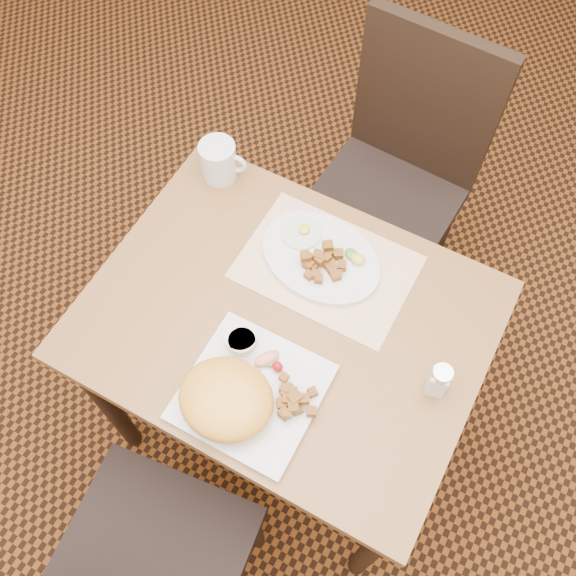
# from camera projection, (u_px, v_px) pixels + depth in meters

# --- Properties ---
(ground) EXTENTS (8.00, 8.00, 0.00)m
(ground) POSITION_uv_depth(u_px,v_px,m) (286.00, 417.00, 2.12)
(ground) COLOR black
(ground) RESTS_ON ground
(table) EXTENTS (0.90, 0.70, 0.75)m
(table) POSITION_uv_depth(u_px,v_px,m) (286.00, 337.00, 1.56)
(table) COLOR #935D2D
(table) RESTS_ON ground
(chair_far) EXTENTS (0.44, 0.45, 0.97)m
(chair_far) POSITION_uv_depth(u_px,v_px,m) (398.00, 170.00, 1.93)
(chair_far) COLOR black
(chair_far) RESTS_ON ground
(placemat) EXTENTS (0.40, 0.28, 0.00)m
(placemat) POSITION_uv_depth(u_px,v_px,m) (327.00, 267.00, 1.52)
(placemat) COLOR white
(placemat) RESTS_ON table
(plate_square) EXTENTS (0.28, 0.28, 0.02)m
(plate_square) POSITION_uv_depth(u_px,v_px,m) (252.00, 392.00, 1.37)
(plate_square) COLOR silver
(plate_square) RESTS_ON table
(plate_oval) EXTENTS (0.34, 0.27, 0.02)m
(plate_oval) POSITION_uv_depth(u_px,v_px,m) (321.00, 257.00, 1.53)
(plate_oval) COLOR silver
(plate_oval) RESTS_ON placemat
(hollandaise_mound) EXTENTS (0.20, 0.18, 0.07)m
(hollandaise_mound) POSITION_uv_depth(u_px,v_px,m) (226.00, 399.00, 1.32)
(hollandaise_mound) COLOR #F5A930
(hollandaise_mound) RESTS_ON plate_square
(ramekin) EXTENTS (0.07, 0.08, 0.04)m
(ramekin) POSITION_uv_depth(u_px,v_px,m) (241.00, 339.00, 1.40)
(ramekin) COLOR silver
(ramekin) RESTS_ON plate_square
(garnish_sq) EXTENTS (0.07, 0.07, 0.03)m
(garnish_sq) POSITION_uv_depth(u_px,v_px,m) (270.00, 361.00, 1.38)
(garnish_sq) COLOR #387223
(garnish_sq) RESTS_ON plate_square
(fried_egg) EXTENTS (0.10, 0.10, 0.02)m
(fried_egg) POSITION_uv_depth(u_px,v_px,m) (301.00, 232.00, 1.55)
(fried_egg) COLOR white
(fried_egg) RESTS_ON plate_oval
(garnish_ov) EXTENTS (0.06, 0.05, 0.02)m
(garnish_ov) POSITION_uv_depth(u_px,v_px,m) (355.00, 257.00, 1.51)
(garnish_ov) COLOR #387223
(garnish_ov) RESTS_ON plate_oval
(salt_shaker) EXTENTS (0.05, 0.05, 0.10)m
(salt_shaker) POSITION_uv_depth(u_px,v_px,m) (439.00, 380.00, 1.33)
(salt_shaker) COLOR white
(salt_shaker) RESTS_ON table
(coffee_mug) EXTENTS (0.12, 0.09, 0.10)m
(coffee_mug) POSITION_uv_depth(u_px,v_px,m) (219.00, 161.00, 1.61)
(coffee_mug) COLOR silver
(coffee_mug) RESTS_ON table
(home_fries_sq) EXTENTS (0.11, 0.10, 0.04)m
(home_fries_sq) POSITION_uv_depth(u_px,v_px,m) (293.00, 401.00, 1.33)
(home_fries_sq) COLOR #8D5216
(home_fries_sq) RESTS_ON plate_square
(home_fries_ov) EXTENTS (0.11, 0.11, 0.04)m
(home_fries_ov) POSITION_uv_depth(u_px,v_px,m) (323.00, 263.00, 1.49)
(home_fries_ov) COLOR #8D5216
(home_fries_ov) RESTS_ON plate_oval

